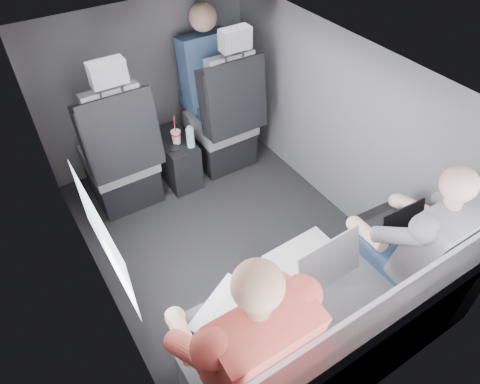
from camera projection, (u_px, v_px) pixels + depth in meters
floor at (232, 243)px, 3.12m from camera, size 2.60×2.60×0.00m
ceiling at (229, 73)px, 2.21m from camera, size 2.60×2.60×0.00m
panel_left at (90, 230)px, 2.31m from camera, size 0.02×2.60×1.35m
panel_right at (339, 128)px, 3.02m from camera, size 0.02×2.60×1.35m
panel_front at (147, 86)px, 3.47m from camera, size 1.80×0.02×1.35m
panel_back at (388, 335)px, 1.86m from camera, size 1.80×0.02×1.35m
side_window at (103, 237)px, 1.98m from camera, size 0.02×0.75×0.42m
seatbelt at (235, 90)px, 3.17m from camera, size 0.35×0.11×0.59m
front_seat_left at (121, 161)px, 3.19m from camera, size 0.52×0.58×1.26m
front_seat_right at (224, 124)px, 3.55m from camera, size 0.52×0.58×1.26m
center_console at (176, 159)px, 3.53m from camera, size 0.24×0.48×0.41m
rear_bench at (338, 335)px, 2.26m from camera, size 1.60×0.57×0.92m
soda_cup at (176, 136)px, 3.32m from camera, size 0.08×0.08×0.24m
water_bottle at (190, 137)px, 3.27m from camera, size 0.06×0.06×0.18m
laptop_white at (237, 316)px, 1.97m from camera, size 0.44×0.47×0.27m
laptop_silver at (314, 259)px, 2.21m from camera, size 0.40×0.35×0.27m
laptop_black at (389, 222)px, 2.42m from camera, size 0.31×0.29×0.22m
passenger_rear_left at (241, 341)px, 1.86m from camera, size 0.54×0.65×1.28m
passenger_rear_right at (411, 241)px, 2.32m from camera, size 0.49×0.61×1.20m
passenger_front_right at (206, 72)px, 3.46m from camera, size 0.42×0.42×0.88m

